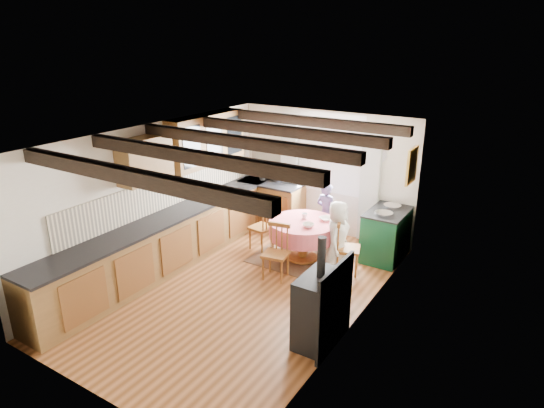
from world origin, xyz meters
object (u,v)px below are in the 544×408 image
Objects in this scene: dining_table at (303,240)px; chair_near at (276,252)px; child_far at (326,214)px; cup at (305,216)px; aga_range at (386,234)px; chair_left at (262,226)px; chair_right at (348,247)px; child_right at (337,237)px; cast_iron_stove at (320,291)px.

dining_table is 1.31× the size of chair_near.
child_far is 12.01× the size of cup.
chair_near reaches higher than aga_range.
cup is (0.80, 0.15, 0.31)m from chair_left.
child_right is (-0.19, -0.02, 0.15)m from chair_right.
aga_range is at bearing 120.71° from chair_left.
chair_right is at bearing 102.98° from cast_iron_stove.
chair_near is 0.99× the size of chair_right.
chair_right reaches higher than chair_left.
chair_right is 0.94× the size of aga_range.
chair_right is at bearing 97.62° from chair_left.
child_right is at bearing 77.65° from chair_right.
cast_iron_stove is 1.21× the size of child_far.
chair_near is 0.62× the size of cast_iron_stove.
chair_near is 1.62m from child_far.
child_right is 0.76m from cup.
dining_table is 11.71× the size of cup.
child_far is at bearing 139.60° from chair_left.
child_right is at bearing -120.85° from aga_range.
child_right is (0.66, -0.06, 0.25)m from dining_table.
aga_range is at bearing -40.09° from chair_right.
child_far is at bearing 26.10° from child_right.
child_right reaches higher than chair_left.
chair_left is at bearing 70.59° from chair_right.
child_far is at bearing 76.02° from chair_near.
cast_iron_stove is (0.45, -1.94, 0.27)m from chair_right.
dining_table is 0.98× the size of child_right.
child_far reaches higher than chair_left.
dining_table is at bearing 75.36° from child_right.
child_far is (0.91, 0.80, 0.16)m from chair_left.
chair_right reaches higher than dining_table.
child_right is (-0.53, -0.88, 0.16)m from aga_range.
chair_right is 0.76× the size of child_right.
cup is (-0.72, 0.19, 0.15)m from child_right.
dining_table is 1.22× the size of aga_range.
aga_range is at bearing -40.75° from child_right.
chair_right is at bearing -111.35° from aga_range.
cast_iron_stove reaches higher than child_far.
aga_range is (0.34, 0.86, -0.01)m from chair_right.
cast_iron_stove is 1.21× the size of child_right.
chair_near is 1.01× the size of chair_left.
child_right is at bearing 139.43° from child_far.
dining_table is 0.71m from child_right.
cup is (-1.36, 2.11, 0.03)m from cast_iron_stove.
chair_left is 0.87m from cup.
dining_table is 1.32× the size of chair_left.
child_right reaches higher than cup.
cup is at bearing 93.93° from child_far.
cup is (-0.05, 0.13, 0.40)m from dining_table.
cup is at bearing 60.79° from chair_right.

